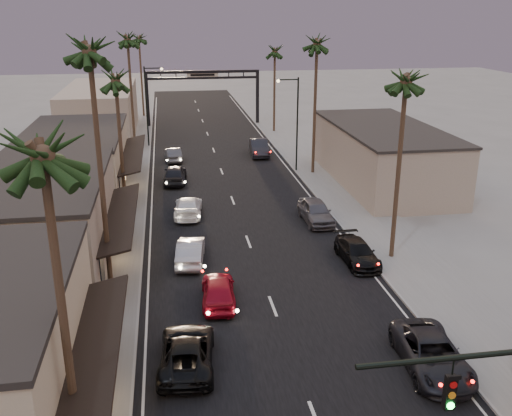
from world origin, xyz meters
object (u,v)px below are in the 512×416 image
object	(u,v)px
oncoming_pickup	(187,352)
oncoming_red	(218,290)
oncoming_silver	(191,251)
streetlight_left	(149,100)
arch	(203,84)
palm_ld	(127,35)
palm_ra	(407,74)
streetlight_right	(295,117)
palm_lc	(115,74)
palm_far	(139,35)
curbside_near	(432,354)
palm_rb	(317,39)
palm_rc	(275,48)
curbside_black	(357,252)
palm_la	(41,141)
palm_lb	(89,43)

from	to	relation	value
oncoming_pickup	oncoming_red	bearing A→B (deg)	-104.04
oncoming_silver	streetlight_left	bearing A→B (deg)	-78.00
arch	palm_ld	world-z (taller)	palm_ld
arch	palm_ra	distance (m)	47.17
streetlight_right	palm_lc	bearing A→B (deg)	-149.89
palm_far	curbside_near	bearing A→B (deg)	-77.85
palm_rb	oncoming_silver	xyz separation A→B (m)	(-12.62, -18.64, -11.68)
arch	oncoming_silver	distance (m)	45.08
palm_rc	palm_far	distance (m)	21.97
curbside_near	oncoming_pickup	bearing A→B (deg)	174.35
streetlight_left	curbside_near	bearing A→B (deg)	-74.38
palm_ld	palm_rb	distance (m)	20.42
oncoming_silver	curbside_near	world-z (taller)	curbside_near
palm_lc	oncoming_pickup	size ratio (longest dim) A/B	2.39
palm_rc	curbside_near	bearing A→B (deg)	-93.09
palm_rc	oncoming_red	world-z (taller)	palm_rc
palm_rc	palm_ra	bearing A→B (deg)	-90.00
oncoming_pickup	curbside_black	world-z (taller)	oncoming_pickup
palm_ra	palm_rc	size ratio (longest dim) A/B	1.08
palm_lc	oncoming_pickup	world-z (taller)	palm_lc
palm_ld	curbside_near	distance (m)	46.42
streetlight_left	curbside_black	bearing A→B (deg)	-69.08
arch	palm_ra	xyz separation A→B (m)	(8.60, -46.00, 5.91)
palm_ra	oncoming_red	xyz separation A→B (m)	(-11.41, -4.14, -10.69)
palm_la	palm_rc	world-z (taller)	palm_la
streetlight_left	palm_la	xyz separation A→B (m)	(-1.68, -49.00, 6.11)
palm_ld	palm_rb	xyz separation A→B (m)	(17.20, -11.00, 0.00)
streetlight_left	oncoming_silver	world-z (taller)	streetlight_left
streetlight_left	palm_lb	xyz separation A→B (m)	(-1.68, -36.00, 8.06)
arch	oncoming_pickup	xyz separation A→B (m)	(-4.72, -55.64, -4.82)
palm_lb	oncoming_silver	distance (m)	13.86
palm_ra	palm_rb	xyz separation A→B (m)	(0.00, 20.00, 0.97)
palm_la	palm_lb	xyz separation A→B (m)	(-0.00, 13.00, 1.94)
palm_ld	oncoming_pickup	bearing A→B (deg)	-84.55
arch	palm_rb	size ratio (longest dim) A/B	1.07
palm_ld	palm_rc	size ratio (longest dim) A/B	1.16
streetlight_right	palm_ra	size ratio (longest dim) A/B	0.68
palm_lb	oncoming_silver	size ratio (longest dim) A/B	3.39
streetlight_left	palm_ld	xyz separation A→B (m)	(-1.68, -3.00, 7.09)
palm_lc	oncoming_red	distance (m)	19.71
palm_rb	oncoming_silver	distance (m)	25.36
streetlight_left	oncoming_silver	size ratio (longest dim) A/B	2.01
arch	palm_lc	distance (m)	35.41
palm_la	arch	bearing A→B (deg)	81.97
arch	curbside_black	bearing A→B (deg)	-82.38
palm_ld	oncoming_red	xyz separation A→B (m)	(5.79, -35.14, -11.67)
palm_la	curbside_black	xyz separation A→B (m)	(14.80, 14.67, -10.77)
streetlight_left	palm_lc	distance (m)	22.65
palm_lc	palm_rb	bearing A→B (deg)	24.94
arch	palm_rb	world-z (taller)	palm_rb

